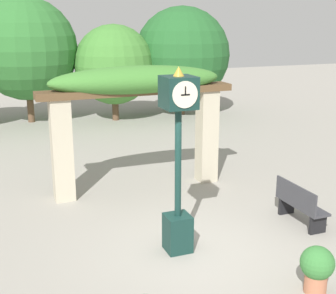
# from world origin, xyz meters

# --- Properties ---
(ground_plane) EXTENTS (60.00, 60.00, 0.00)m
(ground_plane) POSITION_xyz_m (0.00, 0.00, 0.00)
(ground_plane) COLOR gray
(pedestal_clock) EXTENTS (0.56, 0.61, 3.46)m
(pedestal_clock) POSITION_xyz_m (-0.34, 0.16, 1.83)
(pedestal_clock) COLOR #14332D
(pedestal_clock) RESTS_ON ground
(pergola) EXTENTS (4.88, 1.07, 3.15)m
(pergola) POSITION_xyz_m (0.00, 3.57, 2.42)
(pergola) COLOR #BCB299
(pergola) RESTS_ON ground
(potted_plant_near_left) EXTENTS (0.54, 0.54, 0.79)m
(potted_plant_near_left) POSITION_xyz_m (1.18, -1.94, 0.45)
(potted_plant_near_left) COLOR #B26B4C
(potted_plant_near_left) RESTS_ON ground
(park_bench) EXTENTS (0.42, 1.35, 0.89)m
(park_bench) POSITION_xyz_m (2.54, 0.33, 0.43)
(park_bench) COLOR #38383D
(park_bench) RESTS_ON ground
(tree_line) EXTENTS (13.47, 4.99, 5.14)m
(tree_line) POSITION_xyz_m (0.71, 12.46, 2.80)
(tree_line) COLOR brown
(tree_line) RESTS_ON ground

